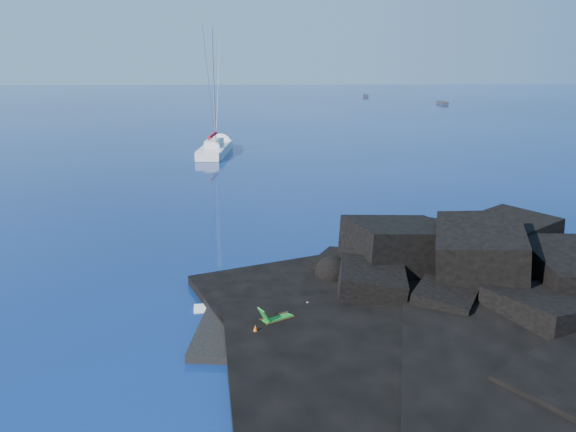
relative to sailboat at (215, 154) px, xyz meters
name	(u,v)px	position (x,y,z in m)	size (l,w,h in m)	color
ground	(192,338)	(2.57, -44.80, 0.00)	(400.00, 400.00, 0.00)	#031231
headland	(474,301)	(15.57, -41.80, 0.00)	(24.00, 24.00, 3.60)	black
beach	(300,330)	(7.07, -44.30, 0.00)	(8.50, 6.00, 0.70)	black
surf_foam	(304,287)	(7.57, -39.80, 0.00)	(10.00, 8.00, 0.06)	white
sailboat	(215,154)	(0.00, 0.00, 0.00)	(2.86, 13.65, 14.31)	silver
deck_chair	(277,314)	(6.13, -44.49, 0.85)	(1.46, 0.64, 1.01)	#186F20
towel	(299,310)	(7.10, -43.17, 0.37)	(1.89, 0.89, 0.05)	white
sunbather	(299,307)	(7.10, -43.17, 0.53)	(1.79, 0.47, 0.25)	tan
marker_cone	(255,331)	(5.21, -45.52, 0.62)	(0.35, 0.35, 0.54)	#D84E0B
distant_boat_a	(366,97)	(34.04, 89.78, 0.00)	(1.37, 4.40, 0.59)	#242529
distant_boat_b	(442,104)	(47.90, 66.03, 0.00)	(1.45, 4.65, 0.62)	#28282D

